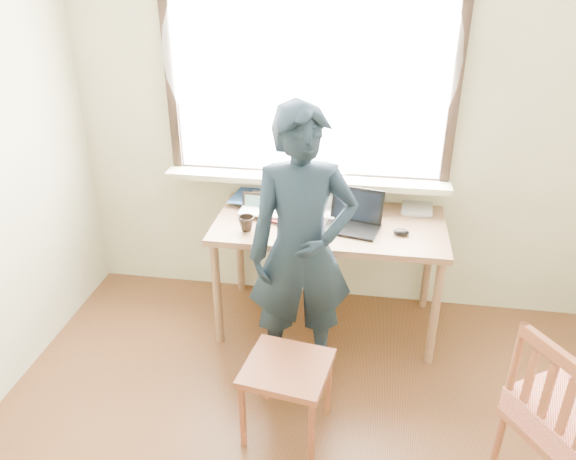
% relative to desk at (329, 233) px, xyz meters
% --- Properties ---
extents(room_shell, '(3.52, 4.02, 2.61)m').
position_rel_desk_xyz_m(room_shell, '(-0.01, -1.43, 0.95)').
color(room_shell, beige).
rests_on(room_shell, ground).
extents(desk, '(1.42, 0.71, 0.76)m').
position_rel_desk_xyz_m(desk, '(0.00, 0.00, 0.00)').
color(desk, '#8F6747').
rests_on(desk, ground).
extents(laptop, '(0.37, 0.32, 0.22)m').
position_rel_desk_xyz_m(laptop, '(0.15, -0.03, 0.13)').
color(laptop, black).
rests_on(laptop, desk).
extents(mug_white, '(0.16, 0.16, 0.10)m').
position_rel_desk_xyz_m(mug_white, '(-0.06, 0.20, 0.13)').
color(mug_white, white).
rests_on(mug_white, desk).
extents(mug_dark, '(0.13, 0.13, 0.09)m').
position_rel_desk_xyz_m(mug_dark, '(-0.49, -0.19, 0.12)').
color(mug_dark, black).
rests_on(mug_dark, desk).
extents(mouse, '(0.09, 0.07, 0.04)m').
position_rel_desk_xyz_m(mouse, '(0.43, -0.10, 0.10)').
color(mouse, black).
rests_on(mouse, desk).
extents(desk_clutter, '(0.68, 0.50, 0.05)m').
position_rel_desk_xyz_m(desk_clutter, '(-0.28, 0.17, 0.10)').
color(desk_clutter, white).
rests_on(desk_clutter, desk).
extents(book_a, '(0.23, 0.30, 0.03)m').
position_rel_desk_xyz_m(book_a, '(-0.44, 0.27, 0.09)').
color(book_a, white).
rests_on(book_a, desk).
extents(book_b, '(0.22, 0.28, 0.02)m').
position_rel_desk_xyz_m(book_b, '(0.45, 0.30, 0.09)').
color(book_b, white).
rests_on(book_b, desk).
extents(picture_frame, '(0.14, 0.02, 0.11)m').
position_rel_desk_xyz_m(picture_frame, '(-0.50, 0.10, 0.13)').
color(picture_frame, black).
rests_on(picture_frame, desk).
extents(work_chair, '(0.47, 0.45, 0.42)m').
position_rel_desk_xyz_m(work_chair, '(-0.12, -0.96, -0.32)').
color(work_chair, '#995132').
rests_on(work_chair, ground).
extents(side_chair, '(0.56, 0.57, 0.90)m').
position_rel_desk_xyz_m(side_chair, '(1.14, -1.16, -0.21)').
color(side_chair, '#995132').
rests_on(side_chair, ground).
extents(person, '(0.67, 0.52, 1.63)m').
position_rel_desk_xyz_m(person, '(-0.11, -0.47, 0.13)').
color(person, '#152230').
rests_on(person, ground).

